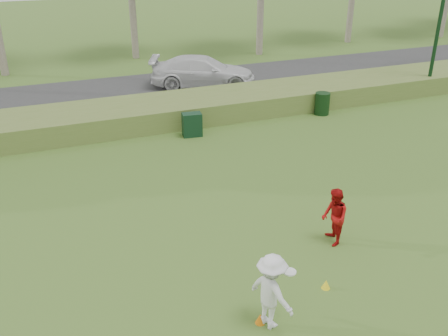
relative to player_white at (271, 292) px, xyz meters
name	(u,v)px	position (x,y,z in m)	size (l,w,h in m)	color
ground	(288,287)	(0.95, 0.93, -0.85)	(120.00, 120.00, 0.00)	#3A6120
reed_strip	(155,112)	(0.95, 12.93, -0.40)	(80.00, 3.00, 0.90)	#546E2C
park_road	(131,91)	(0.95, 17.93, -0.82)	(80.00, 6.00, 0.06)	#2D2D2D
player_white	(271,292)	(0.00, 0.00, 0.00)	(1.03, 1.25, 1.71)	silver
player_red	(334,217)	(2.90, 2.12, -0.07)	(0.76, 0.59, 1.56)	#A30E0E
cone_orange	(260,319)	(-0.17, 0.11, -0.74)	(0.21, 0.21, 0.23)	orange
cone_yellow	(326,284)	(1.73, 0.57, -0.74)	(0.20, 0.20, 0.22)	yellow
utility_cabinet	(192,125)	(1.93, 10.81, -0.38)	(0.76, 0.48, 0.95)	black
trash_bin	(322,104)	(8.21, 11.18, -0.36)	(0.66, 0.66, 0.99)	black
car_right	(203,72)	(4.71, 17.26, -0.01)	(2.21, 5.44, 1.58)	silver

